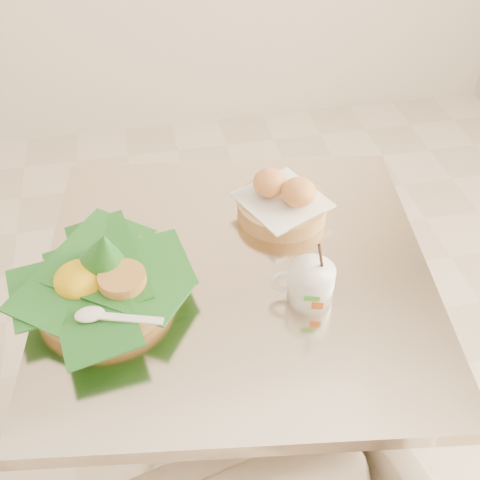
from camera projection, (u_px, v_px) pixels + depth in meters
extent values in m
cylinder|color=gray|center=(238.00, 468.00, 1.59)|extent=(0.44, 0.44, 0.03)
cylinder|color=gray|center=(238.00, 389.00, 1.35)|extent=(0.07, 0.07, 0.69)
cube|color=beige|center=(237.00, 275.00, 1.10)|extent=(0.79, 0.79, 0.03)
cylinder|color=tan|center=(104.00, 286.00, 1.03)|extent=(0.24, 0.24, 0.04)
cone|color=#1B5F1F|center=(103.00, 252.00, 1.00)|extent=(0.14, 0.15, 0.12)
ellipsoid|color=yellow|center=(80.00, 280.00, 1.01)|extent=(0.09, 0.09, 0.05)
cylinder|color=#CC9347|center=(122.00, 280.00, 1.00)|extent=(0.08, 0.08, 0.02)
cylinder|color=tan|center=(282.00, 207.00, 1.20)|extent=(0.18, 0.18, 0.04)
cube|color=white|center=(282.00, 200.00, 1.19)|extent=(0.20, 0.20, 0.01)
ellipsoid|color=#D36830|center=(270.00, 183.00, 1.18)|extent=(0.07, 0.07, 0.05)
ellipsoid|color=#D36830|center=(299.00, 192.00, 1.16)|extent=(0.07, 0.07, 0.05)
cylinder|color=white|center=(311.00, 284.00, 1.02)|extent=(0.08, 0.08, 0.07)
torus|color=white|center=(285.00, 282.00, 1.02)|extent=(0.05, 0.02, 0.05)
cylinder|color=#502F16|center=(312.00, 271.00, 1.00)|extent=(0.07, 0.07, 0.01)
cylinder|color=black|center=(321.00, 260.00, 0.99)|extent=(0.03, 0.03, 0.10)
cube|color=green|center=(312.00, 299.00, 0.99)|extent=(0.03, 0.01, 0.01)
cube|color=orange|center=(317.00, 306.00, 1.00)|extent=(0.02, 0.01, 0.02)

